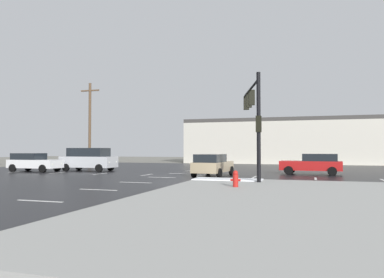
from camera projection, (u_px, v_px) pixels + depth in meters
ground_plane at (172, 176)px, 27.08m from camera, size 120.00×120.00×0.00m
road_asphalt at (172, 176)px, 27.08m from camera, size 44.00×44.00×0.02m
snow_strip_curbside at (228, 179)px, 21.78m from camera, size 4.00×1.60×0.06m
lane_markings at (181, 177)px, 25.41m from camera, size 36.15×36.15×0.01m
traffic_signal_mast at (253, 110)px, 22.38m from camera, size 1.89×6.06×6.07m
fire_hydrant at (236, 179)px, 17.72m from camera, size 0.48×0.26×0.79m
strip_building_background at (280, 141)px, 51.01m from camera, size 25.43×8.00×6.06m
sedan_tan at (213, 165)px, 26.07m from camera, size 2.24×4.62×1.58m
suv_silver at (89, 159)px, 32.59m from camera, size 4.86×2.21×2.03m
sedan_red at (313, 164)px, 27.94m from camera, size 4.62×2.23×1.58m
sedan_white at (33, 162)px, 31.55m from camera, size 4.55×2.05×1.58m
utility_pole_far at (90, 123)px, 39.70m from camera, size 2.20×0.28×9.06m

